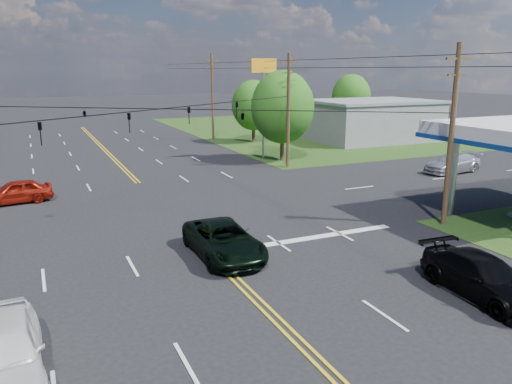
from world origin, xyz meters
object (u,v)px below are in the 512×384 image
pole_ne (288,109)px  pickup_white (1,353)px  retail_ne (371,121)px  pole_se (451,134)px  pole_right_far (212,96)px  tree_right_b (253,105)px  pickup_dkgreen (224,240)px  tree_far_r (351,97)px  suv_black (483,277)px  tree_right_a (282,107)px

pole_ne → pickup_white: 32.15m
retail_ne → pole_ne: (-17.00, -11.00, 2.72)m
pole_se → pickup_white: pole_se is taller
pole_right_far → tree_right_b: pole_right_far is taller
tree_right_b → pole_se: bearing=-96.1°
pole_right_far → tree_right_b: size_ratio=1.41×
pickup_dkgreen → pole_se: bearing=-1.9°
pole_right_far → tree_far_r: 21.10m
pole_ne → suv_black: pole_ne is taller
pickup_dkgreen → pickup_white: size_ratio=1.04×
pole_se → tree_right_a: pole_se is taller
pole_right_far → suv_black: bearing=-96.8°
tree_far_r → pickup_white: 61.68m
pole_se → tree_right_a: (1.00, 21.00, -0.05)m
tree_right_b → suv_black: tree_right_b is taller
pole_ne → pole_right_far: size_ratio=0.95×
pole_right_far → pickup_dkgreen: pole_right_far is taller
pole_ne → pickup_dkgreen: size_ratio=1.73×
pole_se → pickup_white: size_ratio=1.80×
tree_right_b → pole_ne: bearing=-103.1°
tree_right_b → suv_black: 41.33m
pole_ne → tree_right_a: (1.00, 3.00, -0.05)m
retail_ne → suv_black: bearing=-121.5°
pole_se → tree_right_a: size_ratio=1.16×
tree_far_r → suv_black: (-26.25, -46.24, -3.79)m
pole_right_far → pickup_white: size_ratio=1.90×
pole_se → pickup_dkgreen: bearing=177.7°
tree_right_a → pickup_dkgreen: size_ratio=1.49×
tree_right_b → pickup_white: size_ratio=1.34×
tree_right_b → suv_black: bearing=-102.3°
tree_right_a → pickup_white: bearing=-129.6°
pole_se → tree_right_b: pole_se is taller
pole_right_far → pickup_white: (-21.19, -42.84, -4.27)m
pole_right_far → tree_right_a: 16.03m
tree_right_a → pickup_white: tree_right_a is taller
retail_ne → suv_black: (-22.25, -36.24, -1.44)m
pole_right_far → tree_far_r: bearing=5.4°
retail_ne → tree_far_r: size_ratio=1.83×
tree_right_a → tree_far_r: tree_right_a is taller
pole_se → pickup_dkgreen: size_ratio=1.73×
retail_ne → tree_far_r: tree_far_r is taller
suv_black → pole_se: bearing=57.2°
tree_right_a → tree_right_b: tree_right_a is taller
pole_right_far → tree_right_b: 5.40m
pole_se → pickup_white: 22.34m
tree_right_a → pickup_white: 35.05m
retail_ne → tree_right_b: bearing=163.5°
tree_right_a → pickup_white: size_ratio=1.55×
tree_right_b → tree_far_r: (17.50, 6.00, 0.33)m
pole_ne → tree_right_a: size_ratio=1.16×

